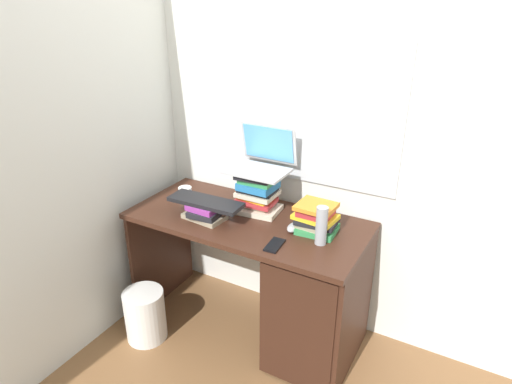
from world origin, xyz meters
name	(u,v)px	position (x,y,z in m)	size (l,w,h in m)	color
ground_plane	(248,326)	(0.00, 0.00, 0.00)	(6.00, 6.00, 0.00)	brown
wall_back	(278,107)	(0.00, 0.35, 1.30)	(6.00, 0.06, 2.60)	silver
wall_left	(132,104)	(-0.77, 0.00, 1.30)	(0.05, 6.00, 2.60)	silver
desk	(298,289)	(0.33, -0.02, 0.41)	(1.32, 0.61, 0.75)	#381E14
book_stack_tall	(258,192)	(0.00, 0.11, 0.87)	(0.26, 0.21, 0.24)	beige
book_stack_keyboard_riser	(206,211)	(-0.20, -0.11, 0.80)	(0.24, 0.20, 0.09)	gray
book_stack_side	(316,218)	(0.39, 0.04, 0.83)	(0.23, 0.20, 0.16)	#338C4C
laptop	(262,159)	(0.00, 0.16, 1.05)	(0.34, 0.28, 0.24)	#B7BABF
keyboard	(206,202)	(-0.20, -0.11, 0.85)	(0.42, 0.14, 0.02)	black
computer_mouse	(294,227)	(0.28, 0.00, 0.77)	(0.06, 0.10, 0.04)	#A5A8AD
mug	(186,195)	(-0.43, 0.01, 0.80)	(0.12, 0.08, 0.09)	white
water_bottle	(321,226)	(0.45, -0.06, 0.85)	(0.06, 0.06, 0.20)	#999EA5
cell_phone	(275,245)	(0.27, -0.19, 0.76)	(0.07, 0.14, 0.01)	black
wastebasket	(145,315)	(-0.48, -0.37, 0.16)	(0.24, 0.24, 0.32)	silver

